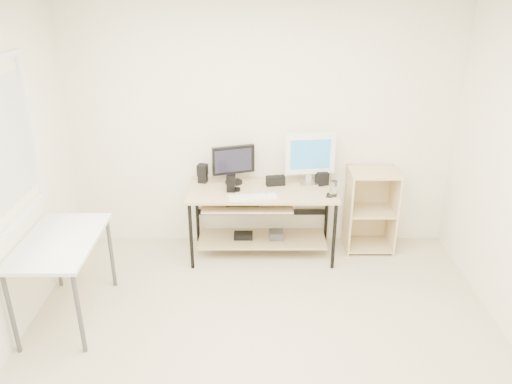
{
  "coord_description": "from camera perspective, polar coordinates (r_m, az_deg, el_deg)",
  "views": [
    {
      "loc": [
        -0.07,
        -2.98,
        2.74
      ],
      "look_at": [
        -0.07,
        1.3,
        0.87
      ],
      "focal_mm": 35.0,
      "sensor_mm": 36.0,
      "label": 1
    }
  ],
  "objects": [
    {
      "name": "speaker_left",
      "position": [
        5.21,
        -6.12,
        2.17
      ],
      "size": [
        0.11,
        0.11,
        0.19
      ],
      "rotation": [
        0.0,
        0.0,
        -0.19
      ],
      "color": "black",
      "rests_on": "desk"
    },
    {
      "name": "shelf_unit",
      "position": [
        5.46,
        12.87,
        -1.87
      ],
      "size": [
        0.5,
        0.4,
        0.9
      ],
      "color": "#D8BE87",
      "rests_on": "ground"
    },
    {
      "name": "center_speaker",
      "position": [
        5.14,
        2.24,
        1.31
      ],
      "size": [
        0.2,
        0.12,
        0.1
      ],
      "primitive_type": "cube",
      "rotation": [
        0.0,
        0.0,
        0.17
      ],
      "color": "black",
      "rests_on": "desk"
    },
    {
      "name": "volume_puck",
      "position": [
        5.01,
        -2.17,
        0.29
      ],
      "size": [
        0.07,
        0.07,
        0.03
      ],
      "primitive_type": "cylinder",
      "rotation": [
        0.0,
        0.0,
        0.02
      ],
      "color": "black",
      "rests_on": "desk"
    },
    {
      "name": "audio_controller",
      "position": [
        4.96,
        -2.87,
        0.98
      ],
      "size": [
        0.09,
        0.06,
        0.18
      ],
      "primitive_type": "cube",
      "rotation": [
        0.0,
        0.0,
        -0.06
      ],
      "color": "black",
      "rests_on": "desk"
    },
    {
      "name": "black_monitor",
      "position": [
        5.12,
        -2.59,
        3.42
      ],
      "size": [
        0.43,
        0.18,
        0.4
      ],
      "rotation": [
        0.0,
        0.0,
        0.3
      ],
      "color": "black",
      "rests_on": "desk"
    },
    {
      "name": "white_imac",
      "position": [
        5.1,
        6.19,
        4.24
      ],
      "size": [
        0.51,
        0.16,
        0.55
      ],
      "rotation": [
        0.0,
        0.0,
        0.11
      ],
      "color": "silver",
      "rests_on": "desk"
    },
    {
      "name": "speaker_right",
      "position": [
        5.19,
        7.55,
        1.57
      ],
      "size": [
        0.14,
        0.14,
        0.13
      ],
      "primitive_type": "cube",
      "rotation": [
        0.0,
        0.0,
        0.32
      ],
      "color": "black",
      "rests_on": "desk"
    },
    {
      "name": "keyboard",
      "position": [
        4.85,
        -0.38,
        -0.59
      ],
      "size": [
        0.48,
        0.19,
        0.02
      ],
      "primitive_type": "cube",
      "rotation": [
        0.0,
        0.0,
        0.13
      ],
      "color": "silver",
      "rests_on": "desk"
    },
    {
      "name": "room",
      "position": [
        3.34,
        -1.22,
        -1.64
      ],
      "size": [
        4.01,
        4.01,
        2.62
      ],
      "color": "beige",
      "rests_on": "ground"
    },
    {
      "name": "drinking_glass",
      "position": [
        4.91,
        8.85,
        0.41
      ],
      "size": [
        0.08,
        0.08,
        0.15
      ],
      "primitive_type": "cylinder",
      "rotation": [
        0.0,
        0.0,
        -0.03
      ],
      "color": "white",
      "rests_on": "coaster"
    },
    {
      "name": "smartphone",
      "position": [
        4.95,
        8.42,
        -0.37
      ],
      "size": [
        0.09,
        0.12,
        0.01
      ],
      "primitive_type": "cube",
      "rotation": [
        0.0,
        0.0,
        -0.28
      ],
      "color": "black",
      "rests_on": "desk"
    },
    {
      "name": "coaster",
      "position": [
        4.94,
        8.79,
        -0.44
      ],
      "size": [
        0.1,
        0.1,
        0.01
      ],
      "primitive_type": "cylinder",
      "rotation": [
        0.0,
        0.0,
        -0.03
      ],
      "color": "#A46F4A",
      "rests_on": "desk"
    },
    {
      "name": "mouse",
      "position": [
        4.92,
        0.88,
        -0.08
      ],
      "size": [
        0.06,
        0.1,
        0.03
      ],
      "primitive_type": "ellipsoid",
      "rotation": [
        0.0,
        0.0,
        0.01
      ],
      "color": "#BABABF",
      "rests_on": "desk"
    },
    {
      "name": "side_table",
      "position": [
        4.44,
        -21.44,
        -6.03
      ],
      "size": [
        0.6,
        1.0,
        0.75
      ],
      "color": "silver",
      "rests_on": "ground"
    },
    {
      "name": "desk",
      "position": [
        5.14,
        0.44,
        -1.82
      ],
      "size": [
        1.5,
        0.65,
        0.75
      ],
      "color": "tan",
      "rests_on": "ground"
    }
  ]
}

